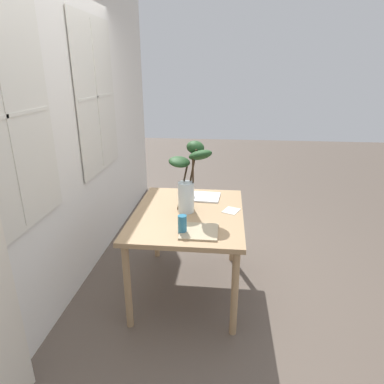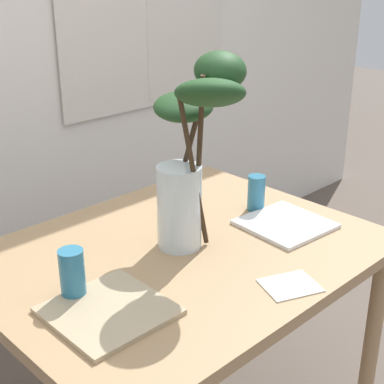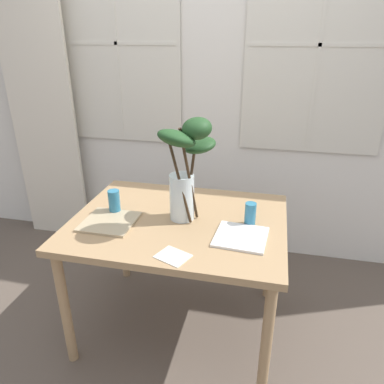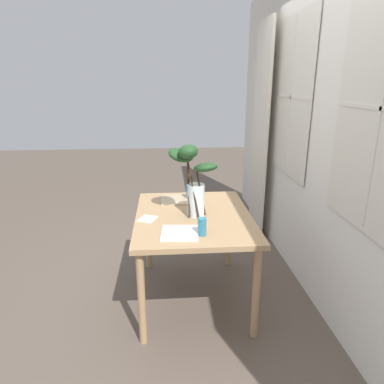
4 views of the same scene
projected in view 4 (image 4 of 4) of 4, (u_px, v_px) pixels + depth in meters
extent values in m
plane|color=brown|center=(193.00, 296.00, 3.04)|extent=(14.00, 14.00, 0.00)
cube|color=silver|center=(330.00, 133.00, 2.69)|extent=(5.27, 0.12, 2.79)
cube|color=silver|center=(291.00, 97.00, 3.30)|extent=(0.92, 0.01, 1.40)
cube|color=silver|center=(291.00, 97.00, 3.30)|extent=(0.99, 0.01, 1.47)
cube|color=silver|center=(291.00, 97.00, 3.30)|extent=(0.02, 0.01, 1.40)
cube|color=silver|center=(291.00, 97.00, 3.30)|extent=(0.92, 0.01, 0.02)
cube|color=silver|center=(383.00, 109.00, 1.93)|extent=(0.92, 0.01, 1.40)
cube|color=silver|center=(382.00, 109.00, 1.93)|extent=(0.99, 0.01, 1.47)
cube|color=silver|center=(381.00, 109.00, 1.93)|extent=(0.02, 0.01, 1.40)
cube|color=silver|center=(381.00, 109.00, 1.93)|extent=(0.92, 0.01, 0.02)
cube|color=silver|center=(260.00, 133.00, 4.04)|extent=(0.57, 0.03, 2.41)
cube|color=tan|center=(193.00, 217.00, 2.81)|extent=(1.18, 0.92, 0.04)
cylinder|color=tan|center=(148.00, 234.00, 3.40)|extent=(0.05, 0.05, 0.72)
cylinder|color=tan|center=(142.00, 299.00, 2.40)|extent=(0.05, 0.05, 0.72)
cylinder|color=tan|center=(229.00, 232.00, 3.46)|extent=(0.05, 0.05, 0.72)
cylinder|color=tan|center=(256.00, 293.00, 2.46)|extent=(0.05, 0.05, 0.72)
cylinder|color=silver|center=(196.00, 200.00, 2.76)|extent=(0.14, 0.14, 0.26)
cylinder|color=silver|center=(196.00, 210.00, 2.78)|extent=(0.12, 0.12, 0.08)
cylinder|color=#382819|center=(192.00, 185.00, 2.66)|extent=(0.09, 0.12, 0.53)
ellipsoid|color=#1E421E|center=(188.00, 152.00, 2.54)|extent=(0.21, 0.22, 0.13)
cylinder|color=#382819|center=(189.00, 185.00, 2.71)|extent=(0.13, 0.02, 0.49)
ellipsoid|color=#1E421E|center=(181.00, 155.00, 2.63)|extent=(0.21, 0.20, 0.16)
cylinder|color=#382819|center=(201.00, 192.00, 2.70)|extent=(0.09, 0.10, 0.41)
ellipsoid|color=#1E421E|center=(206.00, 167.00, 2.60)|extent=(0.26, 0.26, 0.10)
cylinder|color=teal|center=(190.00, 192.00, 3.15)|extent=(0.07, 0.07, 0.14)
cylinder|color=teal|center=(202.00, 227.00, 2.42)|extent=(0.06, 0.06, 0.13)
cube|color=tan|center=(177.00, 200.00, 3.14)|extent=(0.28, 0.28, 0.01)
cube|color=white|center=(180.00, 233.00, 2.46)|extent=(0.28, 0.28, 0.01)
cube|color=silver|center=(148.00, 219.00, 2.72)|extent=(0.18, 0.17, 0.00)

